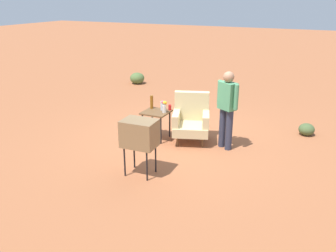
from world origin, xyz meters
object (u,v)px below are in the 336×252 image
at_px(side_table, 156,116).
at_px(person_standing, 227,106).
at_px(soda_can_blue, 164,108).
at_px(armchair, 191,119).
at_px(bottle_tall_amber, 152,102).
at_px(bottle_short_clear, 162,106).
at_px(tv_on_stand, 140,134).
at_px(flower_vase, 164,106).
at_px(soda_can_red, 170,107).

height_order(side_table, person_standing, person_standing).
bearing_deg(soda_can_blue, armchair, 13.06).
bearing_deg(bottle_tall_amber, armchair, 4.77).
bearing_deg(bottle_short_clear, soda_can_blue, -31.30).
bearing_deg(tv_on_stand, flower_vase, 101.51).
height_order(armchair, soda_can_blue, armchair).
distance_m(side_table, bottle_short_clear, 0.25).
bearing_deg(person_standing, bottle_short_clear, -179.18).
height_order(soda_can_red, bottle_short_clear, bottle_short_clear).
bearing_deg(side_table, person_standing, 6.13).
distance_m(armchair, soda_can_blue, 0.65).
bearing_deg(armchair, bottle_tall_amber, -175.23).
height_order(bottle_tall_amber, flower_vase, bottle_tall_amber).
bearing_deg(person_standing, soda_can_blue, -177.44).
distance_m(side_table, person_standing, 1.61).
distance_m(person_standing, bottle_tall_amber, 1.76).
height_order(side_table, flower_vase, flower_vase).
bearing_deg(flower_vase, tv_on_stand, -78.49).
distance_m(armchair, bottle_short_clear, 0.72).
xyz_separation_m(tv_on_stand, bottle_short_clear, (-0.46, 1.78, -0.04)).
bearing_deg(armchair, soda_can_blue, -166.94).
height_order(soda_can_red, soda_can_blue, same).
height_order(armchair, soda_can_red, armchair).
height_order(tv_on_stand, soda_can_red, tv_on_stand).
bearing_deg(soda_can_blue, person_standing, 2.56).
xyz_separation_m(armchair, bottle_tall_amber, (-0.94, -0.08, 0.29)).
bearing_deg(tv_on_stand, side_table, 107.91).
height_order(armchair, tv_on_stand, armchair).
bearing_deg(flower_vase, soda_can_blue, 120.55).
xyz_separation_m(armchair, bottle_short_clear, (-0.67, -0.10, 0.24)).
bearing_deg(flower_vase, armchair, 23.13).
relative_size(soda_can_blue, bottle_tall_amber, 0.41).
relative_size(soda_can_red, bottle_tall_amber, 0.41).
bearing_deg(soda_can_blue, flower_vase, -59.45).
bearing_deg(side_table, bottle_tall_amber, 140.65).
relative_size(bottle_short_clear, bottle_tall_amber, 0.67).
xyz_separation_m(soda_can_red, bottle_tall_amber, (-0.42, -0.07, 0.09)).
distance_m(side_table, soda_can_red, 0.36).
distance_m(bottle_short_clear, flower_vase, 0.19).
bearing_deg(bottle_short_clear, tv_on_stand, -75.54).
bearing_deg(person_standing, armchair, 174.70).
distance_m(side_table, soda_can_blue, 0.23).
height_order(tv_on_stand, bottle_short_clear, tv_on_stand).
xyz_separation_m(bottle_tall_amber, flower_vase, (0.39, -0.15, -0.00)).
relative_size(side_table, soda_can_red, 5.25).
xyz_separation_m(armchair, soda_can_blue, (-0.60, -0.14, 0.20)).
height_order(tv_on_stand, person_standing, person_standing).
distance_m(armchair, soda_can_red, 0.55).
xyz_separation_m(bottle_short_clear, flower_vase, (0.12, -0.14, 0.05)).
height_order(bottle_short_clear, bottle_tall_amber, bottle_tall_amber).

